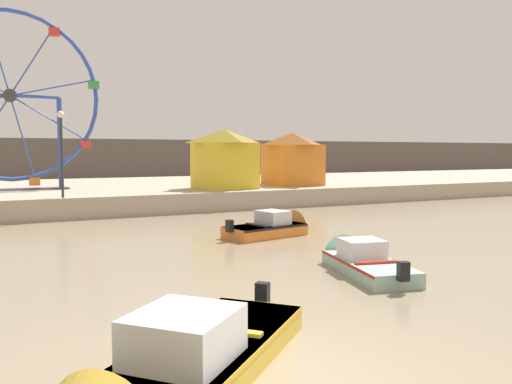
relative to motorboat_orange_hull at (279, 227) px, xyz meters
name	(u,v)px	position (x,y,z in m)	size (l,w,h in m)	color
ground_plane	(271,378)	(-6.35, -10.98, -0.30)	(240.00, 240.00, 0.00)	gray
quay_promenade	(53,195)	(-6.35, 17.16, 0.22)	(110.00, 18.43, 1.03)	tan
distant_town_skyline	(31,162)	(-6.35, 35.64, 1.90)	(140.00, 3.00, 4.40)	#564C47
motorboat_orange_hull	(279,227)	(0.00, 0.00, 0.00)	(4.18, 2.17, 1.40)	orange
motorboat_seafoam	(356,259)	(-0.97, -5.94, -0.04)	(2.21, 4.46, 1.28)	#93BCAD
ferris_wheel_blue_frame	(10,100)	(-8.67, 14.77, 5.73)	(9.51, 1.20, 9.94)	#334CA8
carnival_booth_yellow_awning	(225,158)	(2.34, 10.56, 2.52)	(3.55, 3.20, 3.43)	yellow
carnival_booth_orange_canopy	(292,158)	(7.56, 11.68, 2.48)	(3.46, 4.10, 3.35)	orange
promenade_lamp_near	(61,141)	(-6.80, 8.41, 3.35)	(0.32, 0.32, 4.00)	#2D2D33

